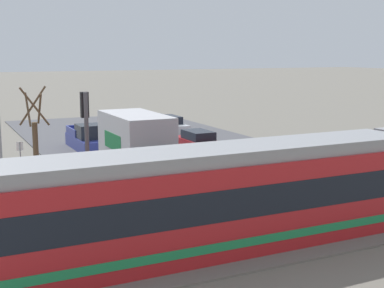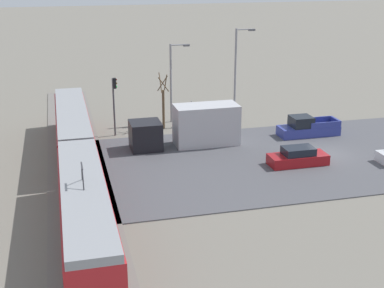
{
  "view_description": "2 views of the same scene",
  "coord_description": "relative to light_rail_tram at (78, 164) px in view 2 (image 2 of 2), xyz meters",
  "views": [
    {
      "loc": [
        14.39,
        35.57,
        6.76
      ],
      "look_at": [
        1.8,
        9.57,
        1.79
      ],
      "focal_mm": 50.0,
      "sensor_mm": 36.0,
      "label": 1
    },
    {
      "loc": [
        -37.4,
        20.97,
        15.17
      ],
      "look_at": [
        -0.84,
        11.67,
        2.18
      ],
      "focal_mm": 50.0,
      "sensor_mm": 36.0,
      "label": 2
    }
  ],
  "objects": [
    {
      "name": "ground_plane",
      "position": [
        1.99,
        -20.12,
        -1.8
      ],
      "size": [
        320.0,
        320.0,
        0.0
      ],
      "primitive_type": "plane",
      "color": "slate"
    },
    {
      "name": "road_surface",
      "position": [
        1.99,
        -20.12,
        -1.76
      ],
      "size": [
        16.53,
        38.64,
        0.08
      ],
      "color": "#4C4C51",
      "rests_on": "ground"
    },
    {
      "name": "rail_bed",
      "position": [
        1.99,
        0.0,
        -1.75
      ],
      "size": [
        54.99,
        4.4,
        0.22
      ],
      "color": "slate",
      "rests_on": "ground"
    },
    {
      "name": "light_rail_tram",
      "position": [
        0.0,
        0.0,
        0.0
      ],
      "size": [
        31.77,
        2.68,
        4.67
      ],
      "color": "#B21E23",
      "rests_on": "ground"
    },
    {
      "name": "box_truck",
      "position": [
        6.84,
        -9.88,
        -0.12
      ],
      "size": [
        2.57,
        9.3,
        3.47
      ],
      "color": "black",
      "rests_on": "ground"
    },
    {
      "name": "pickup_truck",
      "position": [
        6.89,
        -20.73,
        -1.03
      ],
      "size": [
        1.93,
        5.54,
        1.83
      ],
      "color": "navy",
      "rests_on": "ground"
    },
    {
      "name": "sedan_car_1",
      "position": [
        0.31,
        -16.76,
        -1.14
      ],
      "size": [
        1.8,
        4.61,
        1.41
      ],
      "color": "maroon",
      "rests_on": "ground"
    },
    {
      "name": "traffic_light_pole",
      "position": [
        11.38,
        -3.88,
        1.65
      ],
      "size": [
        0.28,
        0.47,
        5.32
      ],
      "color": "#47474C",
      "rests_on": "ground"
    },
    {
      "name": "street_tree",
      "position": [
        12.47,
        -8.55,
        0.62
      ],
      "size": [
        1.25,
        1.03,
        5.3
      ],
      "color": "brown",
      "rests_on": "ground"
    },
    {
      "name": "street_lamp_near_crossing",
      "position": [
        14.39,
        -9.93,
        2.66
      ],
      "size": [
        0.36,
        1.95,
        7.68
      ],
      "color": "gray",
      "rests_on": "ground"
    },
    {
      "name": "street_lamp_mid_block",
      "position": [
        13.22,
        -16.05,
        3.39
      ],
      "size": [
        0.36,
        1.95,
        9.09
      ],
      "color": "gray",
      "rests_on": "ground"
    },
    {
      "name": "no_parking_sign",
      "position": [
        12.76,
        -11.33,
        -0.31
      ],
      "size": [
        0.32,
        0.08,
        2.45
      ],
      "color": "gray",
      "rests_on": "ground"
    }
  ]
}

